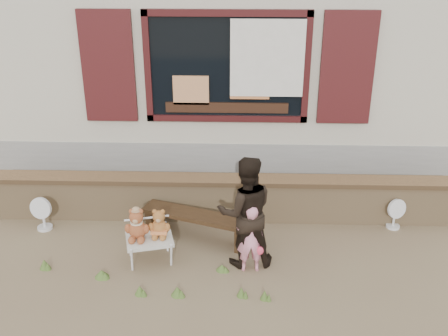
{
  "coord_description": "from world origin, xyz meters",
  "views": [
    {
      "loc": [
        0.21,
        -5.85,
        3.9
      ],
      "look_at": [
        0.0,
        0.6,
        1.0
      ],
      "focal_mm": 42.0,
      "sensor_mm": 36.0,
      "label": 1
    }
  ],
  "objects_px": {
    "folding_chair": "(149,239)",
    "teddy_bear_right": "(159,222)",
    "teddy_bear_left": "(137,223)",
    "child": "(250,238)",
    "bench": "(196,220)",
    "adult": "(246,212)"
  },
  "relations": [
    {
      "from": "child",
      "to": "adult",
      "type": "relative_size",
      "value": 0.63
    },
    {
      "from": "folding_chair",
      "to": "adult",
      "type": "relative_size",
      "value": 0.47
    },
    {
      "from": "bench",
      "to": "teddy_bear_left",
      "type": "bearing_deg",
      "value": -119.43
    },
    {
      "from": "bench",
      "to": "teddy_bear_right",
      "type": "xyz_separation_m",
      "value": [
        -0.42,
        -0.52,
        0.26
      ]
    },
    {
      "from": "folding_chair",
      "to": "teddy_bear_right",
      "type": "relative_size",
      "value": 1.81
    },
    {
      "from": "bench",
      "to": "teddy_bear_left",
      "type": "xyz_separation_m",
      "value": [
        -0.69,
        -0.59,
        0.29
      ]
    },
    {
      "from": "bench",
      "to": "child",
      "type": "distance_m",
      "value": 1.04
    },
    {
      "from": "child",
      "to": "teddy_bear_right",
      "type": "bearing_deg",
      "value": -14.86
    },
    {
      "from": "teddy_bear_right",
      "to": "bench",
      "type": "bearing_deg",
      "value": 36.14
    },
    {
      "from": "folding_chair",
      "to": "child",
      "type": "height_order",
      "value": "child"
    },
    {
      "from": "teddy_bear_left",
      "to": "child",
      "type": "relative_size",
      "value": 0.46
    },
    {
      "from": "teddy_bear_left",
      "to": "adult",
      "type": "height_order",
      "value": "adult"
    },
    {
      "from": "teddy_bear_left",
      "to": "bench",
      "type": "bearing_deg",
      "value": 25.64
    },
    {
      "from": "teddy_bear_left",
      "to": "adult",
      "type": "relative_size",
      "value": 0.29
    },
    {
      "from": "bench",
      "to": "adult",
      "type": "bearing_deg",
      "value": -19.45
    },
    {
      "from": "folding_chair",
      "to": "teddy_bear_left",
      "type": "relative_size",
      "value": 1.63
    },
    {
      "from": "folding_chair",
      "to": "teddy_bear_right",
      "type": "bearing_deg",
      "value": 0.0
    },
    {
      "from": "teddy_bear_right",
      "to": "child",
      "type": "distance_m",
      "value": 1.17
    },
    {
      "from": "bench",
      "to": "adult",
      "type": "distance_m",
      "value": 0.98
    },
    {
      "from": "folding_chair",
      "to": "adult",
      "type": "height_order",
      "value": "adult"
    },
    {
      "from": "teddy_bear_left",
      "to": "teddy_bear_right",
      "type": "bearing_deg",
      "value": 0.0
    },
    {
      "from": "bench",
      "to": "adult",
      "type": "relative_size",
      "value": 1.05
    }
  ]
}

